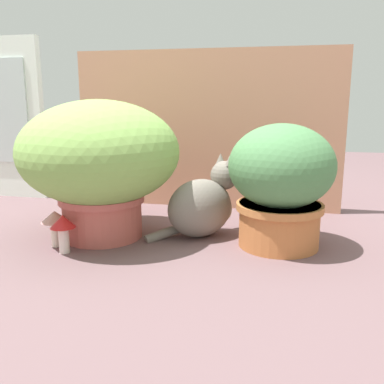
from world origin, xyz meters
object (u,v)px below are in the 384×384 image
at_px(mushroom_ornament_red, 63,226).
at_px(grass_planter, 100,159).
at_px(cat, 204,205).
at_px(leafy_planter, 281,182).
at_px(mushroom_ornament_pink, 55,220).

bearing_deg(mushroom_ornament_red, grass_planter, 73.11).
bearing_deg(cat, leafy_planter, -11.02).
xyz_separation_m(leafy_planter, mushroom_ornament_pink, (-0.77, -0.17, -0.14)).
bearing_deg(mushroom_ornament_pink, mushroom_ornament_red, -41.13).
height_order(leafy_planter, cat, leafy_planter).
bearing_deg(cat, mushroom_ornament_red, -146.54).
bearing_deg(mushroom_ornament_pink, leafy_planter, 12.83).
height_order(grass_planter, mushroom_ornament_red, grass_planter).
relative_size(leafy_planter, mushroom_ornament_red, 3.27).
bearing_deg(grass_planter, leafy_planter, 3.42).
xyz_separation_m(grass_planter, mushroom_ornament_red, (-0.06, -0.19, -0.20)).
height_order(cat, mushroom_ornament_pink, cat).
xyz_separation_m(cat, mushroom_ornament_pink, (-0.49, -0.23, -0.03)).
xyz_separation_m(grass_planter, cat, (0.37, 0.09, -0.17)).
height_order(leafy_planter, mushroom_ornament_pink, leafy_planter).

